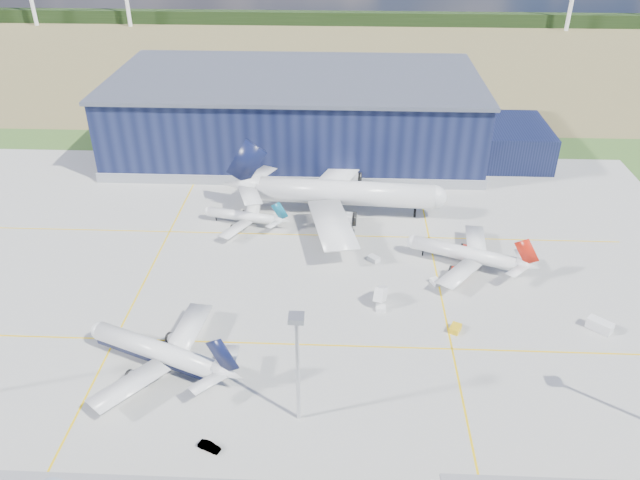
% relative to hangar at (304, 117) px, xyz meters
% --- Properties ---
extents(ground, '(600.00, 600.00, 0.00)m').
position_rel_hangar_xyz_m(ground, '(-2.81, -94.80, -11.62)').
color(ground, '#365A21').
rests_on(ground, ground).
extents(apron, '(220.00, 160.00, 0.08)m').
position_rel_hangar_xyz_m(apron, '(-2.81, -84.80, -11.59)').
color(apron, gray).
rests_on(apron, ground).
extents(farmland, '(600.00, 220.00, 0.01)m').
position_rel_hangar_xyz_m(farmland, '(-2.81, 125.20, -11.62)').
color(farmland, olive).
rests_on(farmland, ground).
extents(treeline, '(600.00, 8.00, 8.00)m').
position_rel_hangar_xyz_m(treeline, '(-2.81, 205.20, -7.62)').
color(treeline, black).
rests_on(treeline, ground).
extents(hangar, '(145.00, 62.00, 26.10)m').
position_rel_hangar_xyz_m(hangar, '(0.00, 0.00, 0.00)').
color(hangar, '#0F1534').
rests_on(hangar, ground).
extents(light_mast_center, '(2.60, 2.60, 23.00)m').
position_rel_hangar_xyz_m(light_mast_center, '(7.19, -124.80, 3.82)').
color(light_mast_center, silver).
rests_on(light_mast_center, ground).
extents(airliner_navy, '(46.45, 46.03, 11.66)m').
position_rel_hangar_xyz_m(airliner_navy, '(-21.60, -112.18, -5.79)').
color(airliner_navy, silver).
rests_on(airliner_navy, ground).
extents(airliner_red, '(42.39, 42.00, 10.68)m').
position_rel_hangar_xyz_m(airliner_red, '(44.06, -72.80, -6.28)').
color(airliner_red, silver).
rests_on(airliner_red, ground).
extents(airliner_widebody, '(67.14, 65.87, 20.59)m').
position_rel_hangar_xyz_m(airliner_widebody, '(14.55, -47.25, -1.32)').
color(airliner_widebody, silver).
rests_on(airliner_widebody, ground).
extents(airliner_regional, '(30.13, 29.72, 8.22)m').
position_rel_hangar_xyz_m(airliner_regional, '(-13.64, -54.80, -7.51)').
color(airliner_regional, silver).
rests_on(airliner_regional, ground).
extents(gse_tug_b, '(3.16, 3.65, 1.33)m').
position_rel_hangar_xyz_m(gse_tug_b, '(38.59, -98.92, -10.95)').
color(gse_tug_b, gold).
rests_on(gse_tug_b, ground).
extents(gse_cart_a, '(2.80, 3.25, 1.19)m').
position_rel_hangar_xyz_m(gse_cart_a, '(36.50, -81.41, -11.02)').
color(gse_cart_a, silver).
rests_on(gse_cart_a, ground).
extents(gse_van_b, '(5.48, 5.27, 2.39)m').
position_rel_hangar_xyz_m(gse_van_b, '(69.29, -97.10, -10.42)').
color(gse_van_b, silver).
rests_on(gse_van_b, ground).
extents(gse_tug_c, '(2.16, 3.31, 1.41)m').
position_rel_hangar_xyz_m(gse_tug_c, '(-6.10, -32.80, -10.91)').
color(gse_tug_c, gold).
rests_on(gse_tug_c, ground).
extents(gse_cart_b, '(3.50, 3.49, 1.29)m').
position_rel_hangar_xyz_m(gse_cart_b, '(22.04, -71.92, -10.97)').
color(gse_cart_b, silver).
rests_on(gse_cart_b, ground).
extents(airstair, '(3.49, 5.43, 3.23)m').
position_rel_hangar_xyz_m(airstair, '(23.05, -89.70, -10.00)').
color(airstair, silver).
rests_on(airstair, ground).
extents(car_b, '(4.21, 2.85, 1.31)m').
position_rel_hangar_xyz_m(car_b, '(-7.40, -132.51, -10.96)').
color(car_b, '#99999E').
rests_on(car_b, ground).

